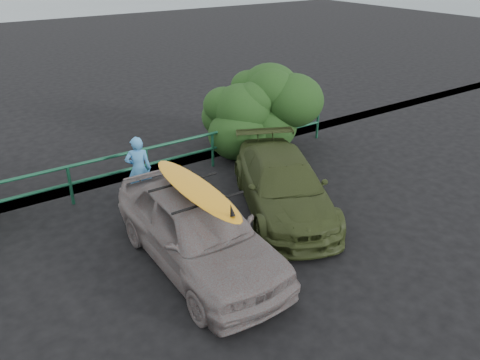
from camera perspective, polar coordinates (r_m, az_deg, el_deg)
The scene contains 8 objects.
ground at distance 8.59m, azimuth -3.30°, elevation -14.73°, with size 80.00×80.00×0.00m, color black.
guardrail at distance 12.22m, azimuth -15.52°, elevation 0.60°, with size 14.00×0.08×1.04m, color #14462E, non-canonical shape.
shrub_right at distance 14.53m, azimuth 2.39°, elevation 8.42°, with size 3.20×2.40×2.33m, color #1E4017, non-canonical shape.
sedan at distance 9.11m, azimuth -5.20°, elevation -5.94°, with size 1.86×4.61×1.57m, color slate.
olive_vehicle at distance 11.03m, azimuth 5.27°, elevation -0.60°, with size 1.84×4.53×1.31m, color #333F1B.
man at distance 11.59m, azimuth -12.24°, elevation 1.28°, with size 0.61×0.40×1.68m, color #4590D0.
roof_rack at distance 8.70m, azimuth -5.41°, elevation -1.43°, with size 1.46×1.02×0.05m, color black, non-canonical shape.
surfboard at distance 8.67m, azimuth -5.43°, elevation -1.03°, with size 0.62×3.01×0.09m, color orange.
Camera 1 is at (-3.21, -5.62, 5.64)m, focal length 35.00 mm.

